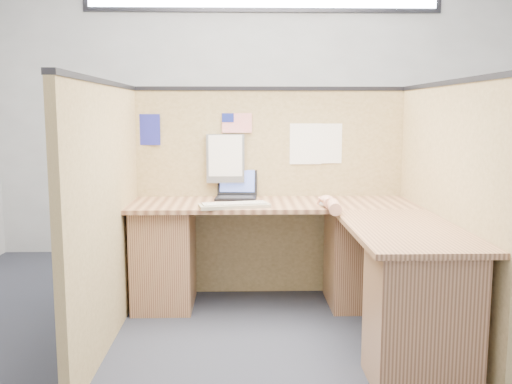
{
  "coord_description": "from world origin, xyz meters",
  "views": [
    {
      "loc": [
        -0.22,
        -3.19,
        1.35
      ],
      "look_at": [
        -0.12,
        0.5,
        0.83
      ],
      "focal_mm": 40.0,
      "sensor_mm": 36.0,
      "label": 1
    }
  ],
  "objects_px": {
    "l_desk": "(304,265)",
    "mouse": "(326,203)",
    "laptop": "(236,191)",
    "keyboard": "(234,205)"
  },
  "relations": [
    {
      "from": "mouse",
      "to": "l_desk",
      "type": "bearing_deg",
      "value": -129.49
    },
    {
      "from": "l_desk",
      "to": "mouse",
      "type": "height_order",
      "value": "mouse"
    },
    {
      "from": "l_desk",
      "to": "laptop",
      "type": "bearing_deg",
      "value": 125.63
    },
    {
      "from": "l_desk",
      "to": "keyboard",
      "type": "bearing_deg",
      "value": 156.77
    },
    {
      "from": "laptop",
      "to": "mouse",
      "type": "height_order",
      "value": "laptop"
    },
    {
      "from": "laptop",
      "to": "keyboard",
      "type": "height_order",
      "value": "laptop"
    },
    {
      "from": "l_desk",
      "to": "mouse",
      "type": "xyz_separation_m",
      "value": [
        0.16,
        0.2,
        0.36
      ]
    },
    {
      "from": "l_desk",
      "to": "laptop",
      "type": "distance_m",
      "value": 0.84
    },
    {
      "from": "laptop",
      "to": "keyboard",
      "type": "bearing_deg",
      "value": -87.41
    },
    {
      "from": "keyboard",
      "to": "l_desk",
      "type": "bearing_deg",
      "value": -35.25
    }
  ]
}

